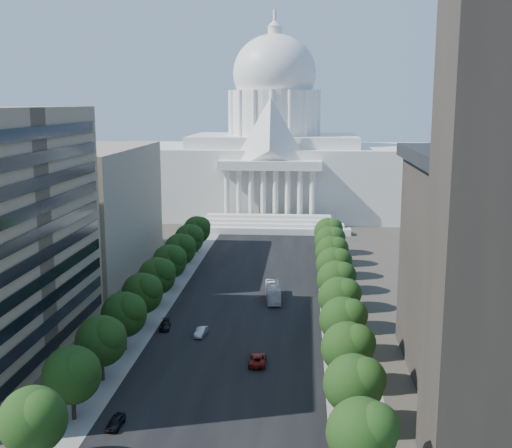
% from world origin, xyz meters
% --- Properties ---
extents(road_asphalt, '(30.00, 260.00, 0.01)m').
position_xyz_m(road_asphalt, '(0.00, 90.00, 0.00)').
color(road_asphalt, black).
rests_on(road_asphalt, ground).
extents(sidewalk_left, '(8.00, 260.00, 0.02)m').
position_xyz_m(sidewalk_left, '(-19.00, 90.00, 0.00)').
color(sidewalk_left, gray).
rests_on(sidewalk_left, ground).
extents(sidewalk_right, '(8.00, 260.00, 0.02)m').
position_xyz_m(sidewalk_right, '(19.00, 90.00, 0.00)').
color(sidewalk_right, gray).
rests_on(sidewalk_right, ground).
extents(capitol, '(120.00, 56.00, 73.00)m').
position_xyz_m(capitol, '(0.00, 184.89, 20.01)').
color(capitol, white).
rests_on(capitol, ground).
extents(office_block_left_far, '(38.00, 52.00, 30.00)m').
position_xyz_m(office_block_left_far, '(-48.00, 100.00, 15.00)').
color(office_block_left_far, gray).
rests_on(office_block_left_far, ground).
extents(tree_l_a, '(7.79, 7.60, 9.97)m').
position_xyz_m(tree_l_a, '(-17.66, 11.81, 6.45)').
color(tree_l_a, '#33261C').
rests_on(tree_l_a, ground).
extents(tree_l_b, '(7.79, 7.60, 9.97)m').
position_xyz_m(tree_l_b, '(-17.66, 23.81, 6.45)').
color(tree_l_b, '#33261C').
rests_on(tree_l_b, ground).
extents(tree_l_c, '(7.79, 7.60, 9.97)m').
position_xyz_m(tree_l_c, '(-17.66, 35.81, 6.45)').
color(tree_l_c, '#33261C').
rests_on(tree_l_c, ground).
extents(tree_l_d, '(7.79, 7.60, 9.97)m').
position_xyz_m(tree_l_d, '(-17.66, 47.81, 6.45)').
color(tree_l_d, '#33261C').
rests_on(tree_l_d, ground).
extents(tree_l_e, '(7.79, 7.60, 9.97)m').
position_xyz_m(tree_l_e, '(-17.66, 59.81, 6.45)').
color(tree_l_e, '#33261C').
rests_on(tree_l_e, ground).
extents(tree_l_f, '(7.79, 7.60, 9.97)m').
position_xyz_m(tree_l_f, '(-17.66, 71.81, 6.45)').
color(tree_l_f, '#33261C').
rests_on(tree_l_f, ground).
extents(tree_l_g, '(7.79, 7.60, 9.97)m').
position_xyz_m(tree_l_g, '(-17.66, 83.81, 6.45)').
color(tree_l_g, '#33261C').
rests_on(tree_l_g, ground).
extents(tree_l_h, '(7.79, 7.60, 9.97)m').
position_xyz_m(tree_l_h, '(-17.66, 95.81, 6.45)').
color(tree_l_h, '#33261C').
rests_on(tree_l_h, ground).
extents(tree_l_i, '(7.79, 7.60, 9.97)m').
position_xyz_m(tree_l_i, '(-17.66, 107.81, 6.45)').
color(tree_l_i, '#33261C').
rests_on(tree_l_i, ground).
extents(tree_l_j, '(7.79, 7.60, 9.97)m').
position_xyz_m(tree_l_j, '(-17.66, 119.81, 6.45)').
color(tree_l_j, '#33261C').
rests_on(tree_l_j, ground).
extents(tree_r_a, '(7.79, 7.60, 9.97)m').
position_xyz_m(tree_r_a, '(18.34, 11.81, 6.45)').
color(tree_r_a, '#33261C').
rests_on(tree_r_a, ground).
extents(tree_r_b, '(7.79, 7.60, 9.97)m').
position_xyz_m(tree_r_b, '(18.34, 23.81, 6.45)').
color(tree_r_b, '#33261C').
rests_on(tree_r_b, ground).
extents(tree_r_c, '(7.79, 7.60, 9.97)m').
position_xyz_m(tree_r_c, '(18.34, 35.81, 6.45)').
color(tree_r_c, '#33261C').
rests_on(tree_r_c, ground).
extents(tree_r_d, '(7.79, 7.60, 9.97)m').
position_xyz_m(tree_r_d, '(18.34, 47.81, 6.45)').
color(tree_r_d, '#33261C').
rests_on(tree_r_d, ground).
extents(tree_r_e, '(7.79, 7.60, 9.97)m').
position_xyz_m(tree_r_e, '(18.34, 59.81, 6.45)').
color(tree_r_e, '#33261C').
rests_on(tree_r_e, ground).
extents(tree_r_f, '(7.79, 7.60, 9.97)m').
position_xyz_m(tree_r_f, '(18.34, 71.81, 6.45)').
color(tree_r_f, '#33261C').
rests_on(tree_r_f, ground).
extents(tree_r_g, '(7.79, 7.60, 9.97)m').
position_xyz_m(tree_r_g, '(18.34, 83.81, 6.45)').
color(tree_r_g, '#33261C').
rests_on(tree_r_g, ground).
extents(tree_r_h, '(7.79, 7.60, 9.97)m').
position_xyz_m(tree_r_h, '(18.34, 95.81, 6.45)').
color(tree_r_h, '#33261C').
rests_on(tree_r_h, ground).
extents(tree_r_i, '(7.79, 7.60, 9.97)m').
position_xyz_m(tree_r_i, '(18.34, 107.81, 6.45)').
color(tree_r_i, '#33261C').
rests_on(tree_r_i, ground).
extents(tree_r_j, '(7.79, 7.60, 9.97)m').
position_xyz_m(tree_r_j, '(18.34, 119.81, 6.45)').
color(tree_r_j, '#33261C').
rests_on(tree_r_j, ground).
extents(streetlight_a, '(2.61, 0.44, 9.00)m').
position_xyz_m(streetlight_a, '(19.90, 10.00, 5.82)').
color(streetlight_a, gray).
rests_on(streetlight_a, ground).
extents(streetlight_b, '(2.61, 0.44, 9.00)m').
position_xyz_m(streetlight_b, '(19.90, 35.00, 5.82)').
color(streetlight_b, gray).
rests_on(streetlight_b, ground).
extents(streetlight_c, '(2.61, 0.44, 9.00)m').
position_xyz_m(streetlight_c, '(19.90, 60.00, 5.82)').
color(streetlight_c, gray).
rests_on(streetlight_c, ground).
extents(streetlight_d, '(2.61, 0.44, 9.00)m').
position_xyz_m(streetlight_d, '(19.90, 85.00, 5.82)').
color(streetlight_d, gray).
rests_on(streetlight_d, ground).
extents(streetlight_e, '(2.61, 0.44, 9.00)m').
position_xyz_m(streetlight_e, '(19.90, 110.00, 5.82)').
color(streetlight_e, gray).
rests_on(streetlight_e, ground).
extents(streetlight_f, '(2.61, 0.44, 9.00)m').
position_xyz_m(streetlight_f, '(19.90, 135.00, 5.82)').
color(streetlight_f, gray).
rests_on(streetlight_f, ground).
extents(car_dark_a, '(1.88, 4.19, 1.40)m').
position_xyz_m(car_dark_a, '(-11.97, 22.36, 0.70)').
color(car_dark_a, black).
rests_on(car_dark_a, ground).
extents(car_silver, '(2.02, 4.56, 1.45)m').
position_xyz_m(car_silver, '(-6.39, 55.41, 0.73)').
color(car_silver, '#A2A5AA').
rests_on(car_silver, ground).
extents(car_red, '(2.73, 5.75, 1.59)m').
position_xyz_m(car_red, '(4.53, 43.68, 0.79)').
color(car_red, '#67100B').
rests_on(car_red, ground).
extents(car_dark_b, '(2.46, 4.80, 1.33)m').
position_xyz_m(car_dark_b, '(-13.50, 58.40, 0.67)').
color(car_dark_b, black).
rests_on(car_dark_b, ground).
extents(city_bus, '(3.86, 11.81, 3.23)m').
position_xyz_m(city_bus, '(5.26, 77.54, 1.62)').
color(city_bus, silver).
rests_on(city_bus, ground).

